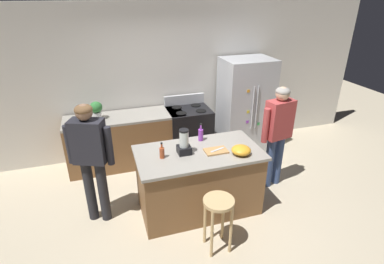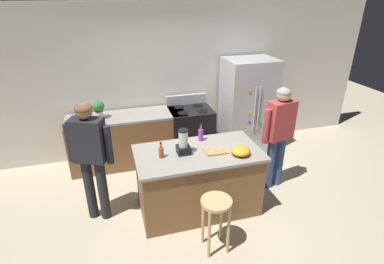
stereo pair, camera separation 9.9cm
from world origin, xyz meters
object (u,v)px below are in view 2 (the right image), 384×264
object	(u,v)px
kitchen_island	(198,180)
bottle_soda	(201,134)
bar_stool	(216,212)
mixing_bowl	(241,151)
cutting_board	(215,151)
chef_knife	(217,150)
person_by_island_left	(90,152)
stove_range	(191,132)
potted_plant	(98,108)
refrigerator	(247,106)
bottle_cooking_sauce	(161,152)
blender_appliance	(183,143)
person_by_sink_right	(279,129)

from	to	relation	value
kitchen_island	bottle_soda	xyz separation A→B (m)	(0.13, 0.30, 0.55)
bar_stool	mixing_bowl	world-z (taller)	mixing_bowl
cutting_board	chef_knife	distance (m)	0.02
cutting_board	mixing_bowl	bearing A→B (deg)	-29.45
bottle_soda	person_by_island_left	bearing A→B (deg)	-175.87
stove_range	potted_plant	xyz separation A→B (m)	(-1.56, 0.03, 0.62)
bar_stool	chef_knife	world-z (taller)	chef_knife
kitchen_island	refrigerator	bearing A→B (deg)	46.45
person_by_island_left	mixing_bowl	bearing A→B (deg)	-12.85
person_by_island_left	cutting_board	size ratio (longest dim) A/B	5.53
person_by_island_left	chef_knife	size ratio (longest dim) A/B	7.54
bar_stool	bottle_cooking_sauce	bearing A→B (deg)	121.88
blender_appliance	mixing_bowl	world-z (taller)	blender_appliance
kitchen_island	potted_plant	bearing A→B (deg)	128.60
stove_range	person_by_sink_right	size ratio (longest dim) A/B	0.68
person_by_sink_right	bar_stool	world-z (taller)	person_by_sink_right
bar_stool	kitchen_island	bearing A→B (deg)	88.32
stove_range	blender_appliance	bearing A→B (deg)	-109.10
blender_appliance	cutting_board	size ratio (longest dim) A/B	1.13
bar_stool	bottle_soda	world-z (taller)	bottle_soda
mixing_bowl	cutting_board	bearing A→B (deg)	150.55
stove_range	bar_stool	bearing A→B (deg)	-98.60
chef_knife	cutting_board	bearing A→B (deg)	161.43
potted_plant	person_by_sink_right	bearing A→B (deg)	-27.86
blender_appliance	stove_range	bearing A→B (deg)	70.90
bar_stool	cutting_board	size ratio (longest dim) A/B	2.36
bottle_soda	mixing_bowl	size ratio (longest dim) A/B	1.01
person_by_sink_right	potted_plant	size ratio (longest dim) A/B	5.40
refrigerator	chef_knife	xyz separation A→B (m)	(-1.19, -1.57, 0.06)
stove_range	mixing_bowl	size ratio (longest dim) A/B	4.32
person_by_sink_right	bottle_cooking_sauce	bearing A→B (deg)	-173.18
refrigerator	bottle_cooking_sauce	xyz separation A→B (m)	(-1.92, -1.51, 0.12)
bottle_cooking_sauce	person_by_island_left	bearing A→B (deg)	166.31
person_by_sink_right	potted_plant	bearing A→B (deg)	152.14
bottle_cooking_sauce	cutting_board	xyz separation A→B (m)	(0.71, -0.05, -0.07)
refrigerator	bottle_soda	world-z (taller)	refrigerator
person_by_sink_right	bottle_soda	size ratio (longest dim) A/B	6.33
person_by_island_left	bottle_soda	distance (m)	1.49
person_by_sink_right	blender_appliance	xyz separation A→B (m)	(-1.51, -0.19, 0.08)
bottle_soda	bar_stool	bearing A→B (deg)	-98.06
potted_plant	person_by_island_left	bearing A→B (deg)	-94.88
kitchen_island	bar_stool	distance (m)	0.78
mixing_bowl	person_by_sink_right	bearing A→B (deg)	27.89
refrigerator	bottle_soda	xyz separation A→B (m)	(-1.30, -1.20, 0.13)
bar_stool	cutting_board	bearing A→B (deg)	71.32
mixing_bowl	cutting_board	world-z (taller)	mixing_bowl
bottle_soda	kitchen_island	bearing A→B (deg)	-113.17
stove_range	bottle_soda	world-z (taller)	bottle_soda
blender_appliance	refrigerator	bearing A→B (deg)	42.42
bottle_soda	cutting_board	distance (m)	0.39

